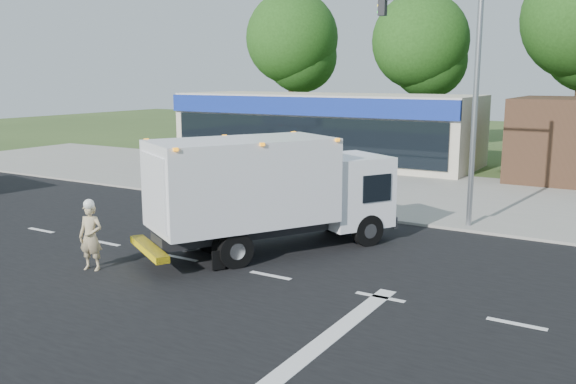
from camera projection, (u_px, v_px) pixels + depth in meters
name	position (u px, v px, depth m)	size (l,w,h in m)	color
ground	(271.00, 276.00, 15.53)	(120.00, 120.00, 0.00)	#385123
road_asphalt	(271.00, 276.00, 15.53)	(60.00, 14.00, 0.02)	black
sidewalk	(391.00, 213.00, 22.42)	(60.00, 2.40, 0.12)	gray
parking_apron	(439.00, 190.00, 27.31)	(60.00, 9.00, 0.02)	gray
lane_markings	(289.00, 302.00, 13.71)	(55.20, 7.00, 0.01)	silver
ems_box_truck	(269.00, 186.00, 17.44)	(5.74, 7.66, 3.33)	black
emergency_worker	(91.00, 236.00, 15.86)	(0.75, 0.60, 1.90)	tan
retail_strip_mall	(324.00, 127.00, 36.49)	(18.00, 6.20, 4.00)	#BFB89E
traffic_signal_pole	(457.00, 79.00, 19.82)	(3.51, 0.25, 8.00)	gray
background_trees	(500.00, 38.00, 38.29)	(36.77, 7.39, 12.10)	#332114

